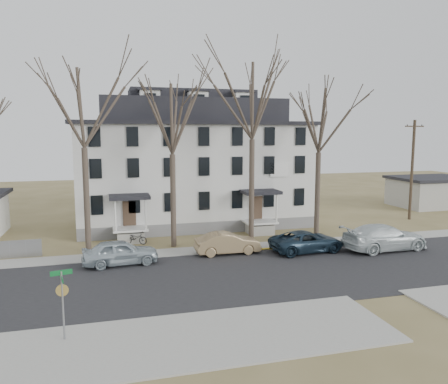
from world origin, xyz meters
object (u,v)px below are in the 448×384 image
object	(u,v)px
tree_far_left	(82,102)
car_navy	(307,242)
tree_mid_right	(320,116)
bicycle_left	(135,238)
utility_pole_far	(412,169)
tree_center	(252,95)
street_sign	(62,295)
car_white	(384,238)
car_tan	(227,244)
boarding_house	(192,165)
tree_mid_left	(172,114)
car_silver	(120,253)

from	to	relation	value
tree_far_left	car_navy	bearing A→B (deg)	-15.06
tree_mid_right	bicycle_left	world-z (taller)	tree_mid_right
tree_far_left	utility_pole_far	bearing A→B (deg)	8.10
tree_mid_right	tree_center	bearing A→B (deg)	180.00
tree_mid_right	street_sign	size ratio (longest dim) A/B	4.34
car_white	car_navy	bearing A→B (deg)	76.27
car_tan	street_sign	bearing A→B (deg)	137.31
tree_center	tree_far_left	bearing A→B (deg)	180.00
car_tan	street_sign	distance (m)	14.35
boarding_house	tree_mid_left	size ratio (longest dim) A/B	1.63
tree_mid_right	car_tan	bearing A→B (deg)	-159.77
bicycle_left	street_sign	size ratio (longest dim) A/B	0.62
tree_far_left	tree_mid_right	world-z (taller)	tree_far_left
boarding_house	street_sign	bearing A→B (deg)	-113.44
tree_mid_right	car_tan	size ratio (longest dim) A/B	2.85
car_navy	car_white	distance (m)	5.62
tree_center	street_sign	xyz separation A→B (m)	(-12.42, -13.57, -9.18)
boarding_house	tree_far_left	world-z (taller)	tree_far_left
boarding_house	car_white	xyz separation A→B (m)	(11.29, -13.10, -4.48)
car_navy	tree_mid_left	bearing A→B (deg)	61.17
boarding_house	utility_pole_far	size ratio (longest dim) A/B	2.19
bicycle_left	street_sign	world-z (taller)	street_sign
utility_pole_far	car_white	xyz separation A→B (m)	(-9.21, -9.15, -4.00)
car_navy	boarding_house	bearing A→B (deg)	20.97
tree_far_left	bicycle_left	world-z (taller)	tree_far_left
car_white	tree_mid_left	bearing A→B (deg)	67.19
tree_mid_right	utility_pole_far	size ratio (longest dim) A/B	1.34
car_tan	tree_center	bearing A→B (deg)	-42.19
tree_center	car_white	distance (m)	14.03
tree_far_left	street_sign	distance (m)	15.98
tree_center	car_tan	distance (m)	11.13
tree_mid_left	tree_mid_right	world-z (taller)	same
tree_far_left	utility_pole_far	world-z (taller)	tree_far_left
car_navy	car_white	world-z (taller)	car_white
tree_mid_right	car_silver	distance (m)	18.15
tree_mid_left	car_white	distance (m)	17.45
tree_center	tree_mid_right	xyz separation A→B (m)	(5.50, 0.00, -1.48)
tree_mid_left	tree_far_left	bearing A→B (deg)	180.00
tree_mid_right	boarding_house	bearing A→B (deg)	136.19
car_tan	car_white	world-z (taller)	car_white
boarding_house	car_white	bearing A→B (deg)	-49.25
tree_far_left	utility_pole_far	xyz separation A→B (m)	(29.50, 4.20, -5.44)
boarding_house	bicycle_left	xyz separation A→B (m)	(-5.70, -6.98, -4.90)
tree_far_left	car_silver	world-z (taller)	tree_far_left
boarding_house	tree_center	bearing A→B (deg)	-69.80
tree_mid_right	car_tan	xyz separation A→B (m)	(-8.24, -3.04, -8.87)
bicycle_left	car_tan	bearing A→B (deg)	-98.52
utility_pole_far	tree_mid_right	bearing A→B (deg)	-160.71
car_tan	utility_pole_far	bearing A→B (deg)	-70.44
boarding_house	tree_far_left	bearing A→B (deg)	-137.82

